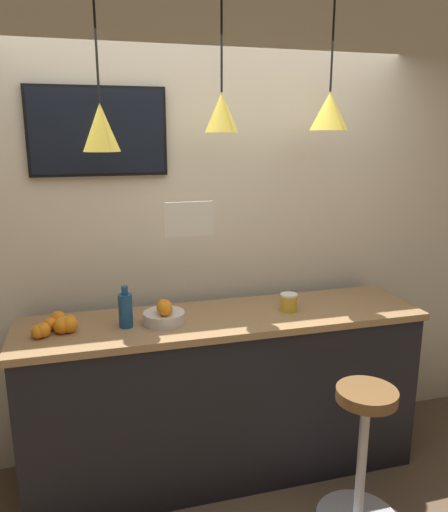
% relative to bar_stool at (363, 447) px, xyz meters
% --- Properties ---
extents(back_wall, '(8.00, 0.06, 2.90)m').
position_rel_bar_stool_xyz_m(back_wall, '(-0.57, 1.00, 1.00)').
color(back_wall, beige).
rests_on(back_wall, ground_plane).
extents(service_counter, '(2.30, 0.57, 1.00)m').
position_rel_bar_stool_xyz_m(service_counter, '(-0.57, 0.60, 0.06)').
color(service_counter, black).
rests_on(service_counter, ground_plane).
extents(bar_stool, '(0.44, 0.44, 0.77)m').
position_rel_bar_stool_xyz_m(bar_stool, '(0.00, 0.00, 0.00)').
color(bar_stool, '#B7B7BC').
rests_on(bar_stool, ground_plane).
extents(fruit_bowl, '(0.23, 0.23, 0.14)m').
position_rel_bar_stool_xyz_m(fruit_bowl, '(-0.92, 0.57, 0.62)').
color(fruit_bowl, beige).
rests_on(fruit_bowl, service_counter).
extents(orange_pile, '(0.23, 0.23, 0.09)m').
position_rel_bar_stool_xyz_m(orange_pile, '(-1.47, 0.60, 0.60)').
color(orange_pile, orange).
rests_on(orange_pile, service_counter).
extents(juice_bottle, '(0.08, 0.08, 0.23)m').
position_rel_bar_stool_xyz_m(juice_bottle, '(-1.12, 0.58, 0.65)').
color(juice_bottle, navy).
rests_on(juice_bottle, service_counter).
extents(spread_jar, '(0.10, 0.10, 0.10)m').
position_rel_bar_stool_xyz_m(spread_jar, '(-0.19, 0.58, 0.61)').
color(spread_jar, gold).
rests_on(spread_jar, service_counter).
extents(pendant_lamp_left, '(0.19, 0.19, 0.88)m').
position_rel_bar_stool_xyz_m(pendant_lamp_left, '(-1.20, 0.65, 1.60)').
color(pendant_lamp_left, black).
extents(pendant_lamp_middle, '(0.18, 0.18, 0.78)m').
position_rel_bar_stool_xyz_m(pendant_lamp_middle, '(-0.57, 0.65, 1.68)').
color(pendant_lamp_middle, black).
extents(pendant_lamp_right, '(0.21, 0.21, 0.77)m').
position_rel_bar_stool_xyz_m(pendant_lamp_right, '(0.05, 0.65, 1.69)').
color(pendant_lamp_right, black).
extents(mounted_tv, '(0.76, 0.04, 0.49)m').
position_rel_bar_stool_xyz_m(mounted_tv, '(-1.20, 0.94, 1.57)').
color(mounted_tv, black).
extents(hanging_menu_board, '(0.24, 0.01, 0.17)m').
position_rel_bar_stool_xyz_m(hanging_menu_board, '(-0.81, 0.39, 1.16)').
color(hanging_menu_board, silver).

